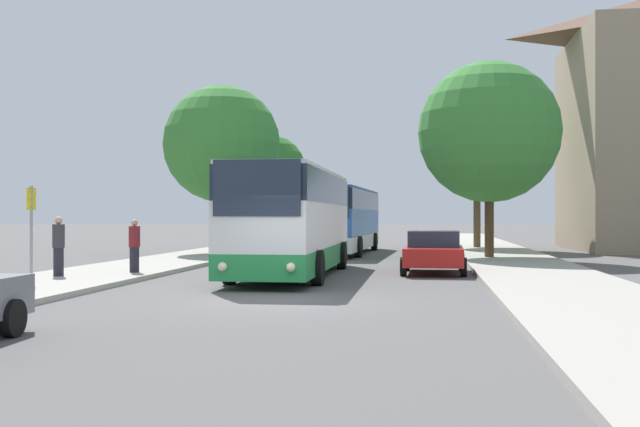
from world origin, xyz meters
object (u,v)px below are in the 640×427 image
at_px(bus_middle, 344,219).
at_px(tree_left_near, 269,172).
at_px(pedestrian_waiting_near, 59,246).
at_px(tree_right_near, 489,132).
at_px(bus_front, 293,220).
at_px(bus_stop_sign, 31,223).
at_px(parked_car_right_near, 434,251).
at_px(pedestrian_waiting_far, 134,246).
at_px(tree_right_mid, 477,140).
at_px(tree_left_far, 222,144).

distance_m(bus_middle, tree_left_near, 9.89).
relative_size(pedestrian_waiting_near, tree_right_near, 0.21).
height_order(bus_front, bus_stop_sign, bus_front).
bearing_deg(bus_stop_sign, bus_middle, 72.10).
relative_size(bus_front, tree_right_near, 1.27).
relative_size(bus_stop_sign, tree_left_near, 0.38).
bearing_deg(parked_car_right_near, pedestrian_waiting_near, 23.55).
bearing_deg(pedestrian_waiting_near, pedestrian_waiting_far, 143.62).
xyz_separation_m(pedestrian_waiting_far, tree_right_mid, (12.14, 20.75, 5.30)).
bearing_deg(bus_stop_sign, pedestrian_waiting_far, 71.96).
distance_m(pedestrian_waiting_far, tree_right_mid, 24.62).
xyz_separation_m(bus_middle, parked_car_right_near, (4.48, -12.76, -1.03)).
distance_m(bus_front, tree_right_mid, 21.37).
bearing_deg(bus_front, tree_left_far, 115.29).
bearing_deg(pedestrian_waiting_far, bus_stop_sign, 105.93).
relative_size(bus_middle, tree_left_near, 1.75).
bearing_deg(pedestrian_waiting_far, bus_front, -133.10).
height_order(bus_middle, pedestrian_waiting_near, bus_middle).
bearing_deg(bus_front, tree_right_mid, 69.45).
distance_m(tree_left_far, tree_right_near, 12.89).
bearing_deg(tree_left_far, pedestrian_waiting_far, -86.88).
height_order(bus_front, tree_right_mid, tree_right_mid).
relative_size(tree_left_near, tree_left_far, 0.84).
height_order(pedestrian_waiting_near, tree_right_near, tree_right_near).
xyz_separation_m(parked_car_right_near, tree_right_mid, (2.64, 17.91, 5.55)).
relative_size(bus_front, pedestrian_waiting_far, 6.45).
bearing_deg(bus_stop_sign, tree_left_near, 88.34).
distance_m(pedestrian_waiting_far, tree_left_near, 23.56).
relative_size(bus_middle, pedestrian_waiting_far, 7.13).
bearing_deg(parked_car_right_near, bus_stop_sign, 33.54).
bearing_deg(bus_middle, bus_front, -88.34).
bearing_deg(tree_left_far, bus_middle, 25.58).
bearing_deg(tree_right_mid, tree_left_far, -148.45).
bearing_deg(tree_right_mid, tree_right_near, -90.81).
height_order(bus_middle, tree_right_near, tree_right_near).
bearing_deg(tree_right_near, bus_middle, 144.82).
height_order(tree_left_near, tree_left_far, tree_left_far).
distance_m(pedestrian_waiting_far, tree_left_far, 13.64).
height_order(tree_left_far, tree_right_mid, tree_right_mid).
height_order(pedestrian_waiting_far, tree_left_near, tree_left_near).
xyz_separation_m(parked_car_right_near, tree_left_near, (-10.01, 20.41, 3.97)).
xyz_separation_m(bus_front, bus_middle, (0.09, 14.47, -0.04)).
height_order(bus_middle, tree_left_far, tree_left_far).
distance_m(tree_left_far, tree_right_mid, 15.10).
distance_m(bus_middle, pedestrian_waiting_near, 18.62).
relative_size(bus_front, pedestrian_waiting_near, 6.13).
height_order(bus_front, tree_left_near, tree_left_near).
relative_size(bus_stop_sign, tree_left_far, 0.32).
distance_m(pedestrian_waiting_near, tree_left_far, 15.30).
distance_m(bus_front, tree_left_near, 22.97).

